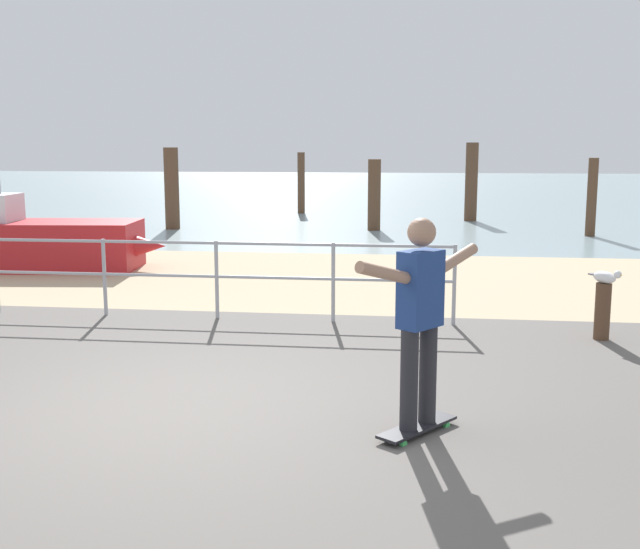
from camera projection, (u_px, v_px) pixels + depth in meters
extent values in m
cube|color=#605B56|center=(125.00, 457.00, 5.77)|extent=(24.00, 10.00, 0.04)
cube|color=tan|center=(295.00, 278.00, 13.60)|extent=(24.00, 6.00, 0.04)
cube|color=#849EA3|center=(379.00, 189.00, 41.01)|extent=(72.00, 50.00, 0.04)
cylinder|color=#9EA0A5|center=(105.00, 278.00, 10.44)|extent=(0.05, 0.05, 1.05)
cylinder|color=#9EA0A5|center=(217.00, 280.00, 10.25)|extent=(0.05, 0.05, 1.05)
cylinder|color=#9EA0A5|center=(333.00, 283.00, 10.06)|extent=(0.05, 0.05, 1.05)
cylinder|color=#9EA0A5|center=(454.00, 286.00, 9.87)|extent=(0.05, 0.05, 1.05)
cylinder|color=#9EA0A5|center=(103.00, 241.00, 10.36)|extent=(9.24, 0.04, 0.04)
cylinder|color=#9EA0A5|center=(104.00, 274.00, 10.44)|extent=(9.24, 0.04, 0.04)
cube|color=#B21E23|center=(18.00, 246.00, 14.41)|extent=(4.52, 1.86, 0.90)
cone|color=#B21E23|center=(136.00, 246.00, 14.37)|extent=(1.17, 0.88, 0.77)
cube|color=black|center=(418.00, 427.00, 6.19)|extent=(0.64, 0.76, 0.02)
cylinder|color=#3FBF59|center=(430.00, 421.00, 6.45)|extent=(0.06, 0.07, 0.06)
cylinder|color=#3FBF59|center=(446.00, 425.00, 6.34)|extent=(0.06, 0.07, 0.06)
cylinder|color=#3FBF59|center=(387.00, 439.00, 6.06)|extent=(0.06, 0.07, 0.06)
cylinder|color=#3FBF59|center=(403.00, 444.00, 5.95)|extent=(0.06, 0.07, 0.06)
cylinder|color=#26262B|center=(428.00, 374.00, 6.21)|extent=(0.14, 0.14, 0.80)
cylinder|color=#26262B|center=(409.00, 380.00, 6.04)|extent=(0.14, 0.14, 0.80)
cube|color=navy|center=(420.00, 289.00, 6.01)|extent=(0.38, 0.41, 0.60)
sphere|color=#9E755B|center=(422.00, 232.00, 5.94)|extent=(0.22, 0.22, 0.22)
cylinder|color=#9E755B|center=(455.00, 260.00, 6.30)|extent=(0.41, 0.50, 0.23)
cylinder|color=#9E755B|center=(384.00, 273.00, 5.67)|extent=(0.41, 0.50, 0.23)
cylinder|color=#513826|center=(602.00, 312.00, 9.15)|extent=(0.18, 0.18, 0.69)
ellipsoid|color=white|center=(605.00, 277.00, 9.08)|extent=(0.29, 0.34, 0.14)
sphere|color=white|center=(618.00, 275.00, 8.91)|extent=(0.09, 0.09, 0.09)
cone|color=gold|center=(621.00, 275.00, 8.86)|extent=(0.05, 0.05, 0.02)
cube|color=slate|center=(594.00, 274.00, 9.22)|extent=(0.13, 0.14, 0.02)
cylinder|color=#513826|center=(172.00, 189.00, 21.23)|extent=(0.39, 0.39, 2.22)
cylinder|color=#513826|center=(301.00, 183.00, 26.17)|extent=(0.24, 0.24, 2.05)
cylinder|color=#513826|center=(374.00, 195.00, 20.93)|extent=(0.34, 0.34, 1.92)
cylinder|color=#513826|center=(471.00, 182.00, 23.48)|extent=(0.37, 0.37, 2.36)
cylinder|color=#513826|center=(592.00, 198.00, 19.54)|extent=(0.25, 0.25, 1.97)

